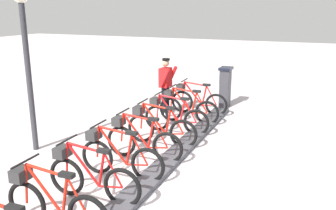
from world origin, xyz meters
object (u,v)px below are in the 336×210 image
(payment_kiosk, at_px, (225,86))
(bike_docked_4, at_px, (141,140))
(bike_docked_5, at_px, (118,156))
(worker_near_rack, at_px, (166,84))
(bike_docked_7, at_px, (52,203))
(bike_docked_1, at_px, (186,107))
(bike_docked_3, at_px, (159,127))
(bike_docked_6, at_px, (89,176))
(bike_docked_0, at_px, (197,100))
(bike_docked_2, at_px, (174,116))
(lamp_post, at_px, (26,45))

(payment_kiosk, xyz_separation_m, bike_docked_4, (0.57, 4.75, -0.24))
(bike_docked_5, bearing_deg, bike_docked_4, -90.00)
(bike_docked_5, height_order, worker_near_rack, worker_near_rack)
(bike_docked_5, xyz_separation_m, bike_docked_7, (0.00, 1.81, 0.00))
(payment_kiosk, distance_m, bike_docked_5, 5.69)
(payment_kiosk, distance_m, worker_near_rack, 2.04)
(bike_docked_1, distance_m, bike_docked_4, 2.72)
(bike_docked_3, distance_m, bike_docked_7, 3.62)
(bike_docked_5, height_order, bike_docked_7, same)
(worker_near_rack, bearing_deg, bike_docked_4, 104.64)
(bike_docked_6, bearing_deg, bike_docked_0, -90.00)
(bike_docked_7, bearing_deg, bike_docked_0, -90.00)
(bike_docked_3, height_order, bike_docked_6, same)
(bike_docked_3, bearing_deg, worker_near_rack, -70.24)
(worker_near_rack, bearing_deg, bike_docked_3, 109.76)
(worker_near_rack, bearing_deg, bike_docked_0, -160.59)
(payment_kiosk, height_order, bike_docked_1, payment_kiosk)
(bike_docked_1, height_order, bike_docked_2, same)
(lamp_post, bearing_deg, bike_docked_0, -120.74)
(bike_docked_3, distance_m, bike_docked_4, 0.91)
(bike_docked_4, bearing_deg, worker_near_rack, -75.36)
(bike_docked_1, xyz_separation_m, bike_docked_6, (0.00, 4.53, 0.00))
(bike_docked_7, bearing_deg, payment_kiosk, -94.38)
(bike_docked_4, bearing_deg, bike_docked_7, 90.00)
(bike_docked_0, bearing_deg, bike_docked_7, 90.00)
(payment_kiosk, distance_m, bike_docked_3, 3.89)
(lamp_post, bearing_deg, bike_docked_1, -127.41)
(bike_docked_6, bearing_deg, payment_kiosk, -94.98)
(bike_docked_5, height_order, bike_docked_6, same)
(bike_docked_0, bearing_deg, bike_docked_3, 90.00)
(bike_docked_0, bearing_deg, bike_docked_4, 90.00)
(bike_docked_0, height_order, lamp_post, lamp_post)
(lamp_post, bearing_deg, bike_docked_5, 169.24)
(bike_docked_3, xyz_separation_m, bike_docked_5, (0.00, 1.81, 0.00))
(bike_docked_2, bearing_deg, payment_kiosk, -101.01)
(bike_docked_2, xyz_separation_m, worker_near_rack, (0.87, -1.51, 0.48))
(bike_docked_7, height_order, worker_near_rack, worker_near_rack)
(bike_docked_0, xyz_separation_m, worker_near_rack, (0.87, 0.31, 0.48))
(bike_docked_3, xyz_separation_m, bike_docked_6, (0.00, 2.72, 0.00))
(payment_kiosk, height_order, bike_docked_6, payment_kiosk)
(payment_kiosk, xyz_separation_m, bike_docked_1, (0.57, 2.03, -0.24))
(bike_docked_3, bearing_deg, bike_docked_6, 90.00)
(bike_docked_7, bearing_deg, bike_docked_2, -90.00)
(bike_docked_1, distance_m, worker_near_rack, 1.16)
(payment_kiosk, bearing_deg, bike_docked_4, 83.13)
(bike_docked_4, bearing_deg, bike_docked_3, -90.00)
(bike_docked_7, bearing_deg, bike_docked_4, -90.00)
(bike_docked_3, bearing_deg, payment_kiosk, -98.46)
(payment_kiosk, bearing_deg, bike_docked_1, 74.28)
(bike_docked_4, height_order, bike_docked_5, same)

